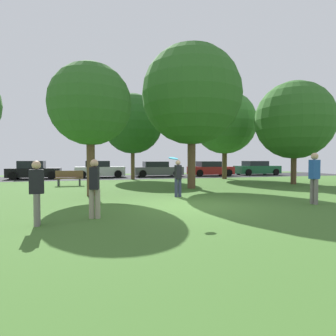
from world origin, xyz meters
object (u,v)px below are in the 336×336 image
at_px(person_catcher, 37,190).
at_px(parked_car_grey, 157,170).
at_px(frisbee_disc, 173,158).
at_px(park_bench, 69,178).
at_px(oak_tree_right, 192,95).
at_px(person_bystander, 94,186).
at_px(person_walking, 178,177).
at_px(parked_car_white, 100,170).
at_px(parked_car_red, 210,169).
at_px(oak_tree_left, 90,104).
at_px(person_thrower, 314,175).
at_px(parked_car_black, 34,171).
at_px(oak_tree_center, 225,123).
at_px(maple_tree_far, 294,120).
at_px(birch_tree_lone, 133,124).
at_px(parked_car_green, 257,168).

xyz_separation_m(person_catcher, parked_car_grey, (7.29, 17.86, -0.21)).
distance_m(frisbee_disc, park_bench, 10.87).
distance_m(oak_tree_right, person_bystander, 9.46).
bearing_deg(person_walking, person_catcher, 128.66).
bearing_deg(parked_car_white, parked_car_red, -2.27).
distance_m(oak_tree_right, frisbee_disc, 8.23).
height_order(oak_tree_left, person_thrower, oak_tree_left).
distance_m(person_walking, parked_car_black, 15.77).
bearing_deg(frisbee_disc, parked_car_red, 62.57).
relative_size(oak_tree_left, oak_tree_center, 0.81).
relative_size(oak_tree_right, person_catcher, 5.03).
height_order(maple_tree_far, parked_car_white, maple_tree_far).
height_order(oak_tree_right, frisbee_disc, oak_tree_right).
relative_size(person_walking, parked_car_grey, 0.34).
bearing_deg(person_catcher, birch_tree_lone, 67.79).
bearing_deg(frisbee_disc, oak_tree_center, 57.45).
bearing_deg(park_bench, person_bystander, 97.39).
distance_m(birch_tree_lone, person_catcher, 15.79).
xyz_separation_m(oak_tree_left, parked_car_grey, (6.01, 12.55, -3.32)).
height_order(birch_tree_lone, oak_tree_right, oak_tree_right).
bearing_deg(person_catcher, oak_tree_right, 41.91).
height_order(person_bystander, person_walking, person_bystander).
bearing_deg(parked_car_white, oak_tree_center, -25.66).
height_order(person_bystander, park_bench, person_bystander).
xyz_separation_m(parked_car_white, parked_car_red, (10.43, -0.41, -0.03)).
relative_size(oak_tree_right, park_bench, 4.89).
bearing_deg(person_bystander, maple_tree_far, -48.86).
bearing_deg(parked_car_white, oak_tree_right, -67.52).
bearing_deg(person_walking, parked_car_red, -29.81).
xyz_separation_m(person_catcher, parked_car_black, (-3.15, 17.54, -0.19)).
bearing_deg(parked_car_grey, parked_car_red, -2.38).
xyz_separation_m(birch_tree_lone, park_bench, (-4.48, -4.16, -3.92)).
bearing_deg(person_catcher, oak_tree_center, 43.33).
height_order(oak_tree_center, oak_tree_right, oak_tree_right).
bearing_deg(oak_tree_center, person_bystander, -129.14).
distance_m(parked_car_white, parked_car_green, 15.66).
xyz_separation_m(maple_tree_far, parked_car_green, (3.89, 9.99, -3.42)).
height_order(maple_tree_far, person_thrower, maple_tree_far).
bearing_deg(person_walking, person_thrower, -128.24).
bearing_deg(maple_tree_far, person_walking, -157.08).
bearing_deg(birch_tree_lone, parked_car_red, 20.21).
xyz_separation_m(parked_car_black, parked_car_grey, (10.44, 0.32, -0.02)).
relative_size(frisbee_disc, parked_car_grey, 0.08).
relative_size(oak_tree_center, parked_car_red, 1.67).
relative_size(birch_tree_lone, person_walking, 4.34).
height_order(oak_tree_left, maple_tree_far, maple_tree_far).
bearing_deg(person_catcher, frisbee_disc, 0.00).
bearing_deg(parked_car_black, maple_tree_far, -29.97).
relative_size(oak_tree_right, parked_car_black, 1.95).
distance_m(birch_tree_lone, person_walking, 11.35).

